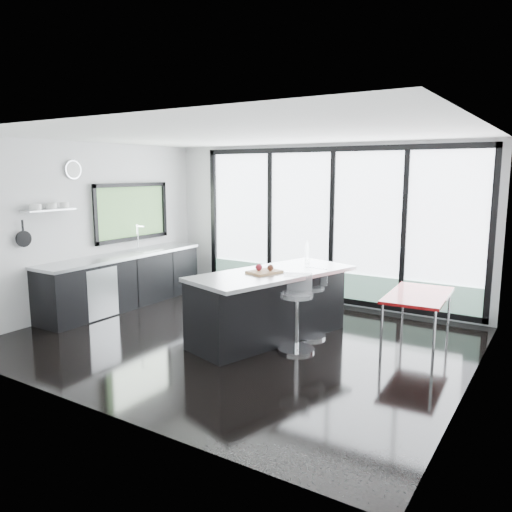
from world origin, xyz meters
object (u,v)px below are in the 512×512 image
Objects in this scene: island at (269,304)px; red_table at (417,319)px; bar_stool_near at (296,322)px; bar_stool_far at (309,311)px.

red_table is at bearing 26.05° from island.
bar_stool_near is at bearing -22.71° from island.
island is 2.02m from red_table.
red_table is (1.26, 1.12, -0.04)m from bar_stool_near.
bar_stool_far is at bearing 37.18° from island.
island reaches higher than bar_stool_near.
bar_stool_near is at bearing -75.82° from bar_stool_far.
island reaches higher than bar_stool_far.
island is at bearing -138.33° from bar_stool_far.
bar_stool_far reaches higher than red_table.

